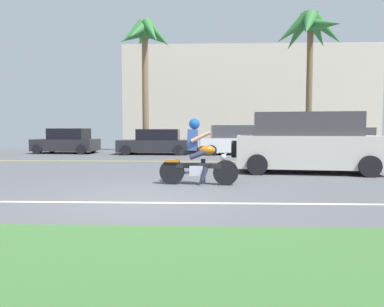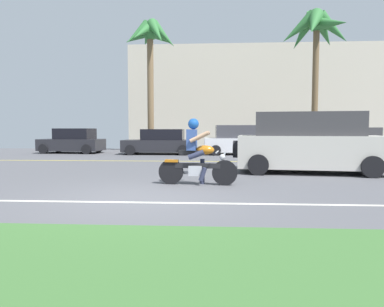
{
  "view_description": "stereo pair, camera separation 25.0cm",
  "coord_description": "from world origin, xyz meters",
  "px_view_note": "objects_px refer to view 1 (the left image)",
  "views": [
    {
      "loc": [
        1.2,
        -6.96,
        1.4
      ],
      "look_at": [
        0.86,
        2.79,
        0.73
      ],
      "focal_mm": 32.71,
      "sensor_mm": 36.0,
      "label": 1
    },
    {
      "loc": [
        1.45,
        -6.95,
        1.4
      ],
      "look_at": [
        0.86,
        2.79,
        0.73
      ],
      "focal_mm": 32.71,
      "sensor_mm": 36.0,
      "label": 2
    }
  ],
  "objects_px": {
    "parked_car_0": "(67,142)",
    "palm_tree_0": "(311,34)",
    "parked_car_1": "(156,142)",
    "motorcyclist": "(198,157)",
    "palm_tree_1": "(145,43)",
    "parked_car_3": "(345,143)",
    "suv_nearby": "(306,143)",
    "parked_car_2": "(236,141)"
  },
  "relations": [
    {
      "from": "suv_nearby",
      "to": "palm_tree_0",
      "type": "distance_m",
      "value": 12.16
    },
    {
      "from": "suv_nearby",
      "to": "parked_car_3",
      "type": "xyz_separation_m",
      "value": [
        3.88,
        6.67,
        -0.24
      ]
    },
    {
      "from": "parked_car_0",
      "to": "parked_car_1",
      "type": "height_order",
      "value": "parked_car_0"
    },
    {
      "from": "suv_nearby",
      "to": "palm_tree_0",
      "type": "relative_size",
      "value": 0.57
    },
    {
      "from": "parked_car_1",
      "to": "motorcyclist",
      "type": "bearing_deg",
      "value": -76.52
    },
    {
      "from": "parked_car_1",
      "to": "palm_tree_1",
      "type": "xyz_separation_m",
      "value": [
        -0.91,
        2.01,
        6.01
      ]
    },
    {
      "from": "parked_car_0",
      "to": "palm_tree_1",
      "type": "height_order",
      "value": "palm_tree_1"
    },
    {
      "from": "parked_car_0",
      "to": "parked_car_3",
      "type": "height_order",
      "value": "parked_car_3"
    },
    {
      "from": "parked_car_1",
      "to": "parked_car_3",
      "type": "distance_m",
      "value": 10.05
    },
    {
      "from": "parked_car_2",
      "to": "palm_tree_0",
      "type": "height_order",
      "value": "palm_tree_0"
    },
    {
      "from": "parked_car_3",
      "to": "palm_tree_0",
      "type": "height_order",
      "value": "palm_tree_0"
    },
    {
      "from": "motorcyclist",
      "to": "parked_car_0",
      "type": "xyz_separation_m",
      "value": [
        -7.89,
        11.4,
        -0.03
      ]
    },
    {
      "from": "suv_nearby",
      "to": "parked_car_0",
      "type": "distance_m",
      "value": 14.31
    },
    {
      "from": "parked_car_0",
      "to": "parked_car_2",
      "type": "height_order",
      "value": "parked_car_2"
    },
    {
      "from": "suv_nearby",
      "to": "parked_car_2",
      "type": "height_order",
      "value": "suv_nearby"
    },
    {
      "from": "parked_car_0",
      "to": "motorcyclist",
      "type": "bearing_deg",
      "value": -55.3
    },
    {
      "from": "parked_car_1",
      "to": "parked_car_2",
      "type": "bearing_deg",
      "value": 0.35
    },
    {
      "from": "motorcyclist",
      "to": "palm_tree_1",
      "type": "relative_size",
      "value": 0.25
    },
    {
      "from": "motorcyclist",
      "to": "parked_car_3",
      "type": "relative_size",
      "value": 0.54
    },
    {
      "from": "motorcyclist",
      "to": "palm_tree_0",
      "type": "bearing_deg",
      "value": 62.97
    },
    {
      "from": "motorcyclist",
      "to": "palm_tree_1",
      "type": "distance_m",
      "value": 14.57
    },
    {
      "from": "parked_car_0",
      "to": "palm_tree_0",
      "type": "relative_size",
      "value": 0.44
    },
    {
      "from": "suv_nearby",
      "to": "parked_car_1",
      "type": "relative_size",
      "value": 1.21
    },
    {
      "from": "motorcyclist",
      "to": "parked_car_2",
      "type": "distance_m",
      "value": 11.01
    },
    {
      "from": "parked_car_0",
      "to": "parked_car_3",
      "type": "bearing_deg",
      "value": -7.52
    },
    {
      "from": "parked_car_3",
      "to": "parked_car_2",
      "type": "bearing_deg",
      "value": 164.98
    },
    {
      "from": "parked_car_3",
      "to": "palm_tree_1",
      "type": "bearing_deg",
      "value": 162.46
    },
    {
      "from": "palm_tree_1",
      "to": "parked_car_0",
      "type": "bearing_deg",
      "value": -162.11
    },
    {
      "from": "motorcyclist",
      "to": "parked_car_0",
      "type": "bearing_deg",
      "value": 124.7
    },
    {
      "from": "parked_car_1",
      "to": "palm_tree_0",
      "type": "height_order",
      "value": "palm_tree_0"
    },
    {
      "from": "suv_nearby",
      "to": "palm_tree_0",
      "type": "xyz_separation_m",
      "value": [
        3.04,
        10.05,
        6.14
      ]
    },
    {
      "from": "palm_tree_0",
      "to": "parked_car_0",
      "type": "bearing_deg",
      "value": -174.6
    },
    {
      "from": "parked_car_3",
      "to": "suv_nearby",
      "type": "bearing_deg",
      "value": -120.18
    },
    {
      "from": "suv_nearby",
      "to": "parked_car_3",
      "type": "bearing_deg",
      "value": 59.82
    },
    {
      "from": "parked_car_0",
      "to": "palm_tree_1",
      "type": "xyz_separation_m",
      "value": [
        4.39,
        1.42,
        6.0
      ]
    },
    {
      "from": "motorcyclist",
      "to": "palm_tree_1",
      "type": "height_order",
      "value": "palm_tree_1"
    },
    {
      "from": "suv_nearby",
      "to": "palm_tree_1",
      "type": "height_order",
      "value": "palm_tree_1"
    },
    {
      "from": "motorcyclist",
      "to": "parked_car_0",
      "type": "height_order",
      "value": "motorcyclist"
    },
    {
      "from": "parked_car_1",
      "to": "palm_tree_1",
      "type": "bearing_deg",
      "value": 114.33
    },
    {
      "from": "parked_car_0",
      "to": "parked_car_3",
      "type": "xyz_separation_m",
      "value": [
        15.25,
        -2.01,
        0.02
      ]
    },
    {
      "from": "parked_car_3",
      "to": "palm_tree_1",
      "type": "height_order",
      "value": "palm_tree_1"
    },
    {
      "from": "suv_nearby",
      "to": "palm_tree_0",
      "type": "height_order",
      "value": "palm_tree_0"
    }
  ]
}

